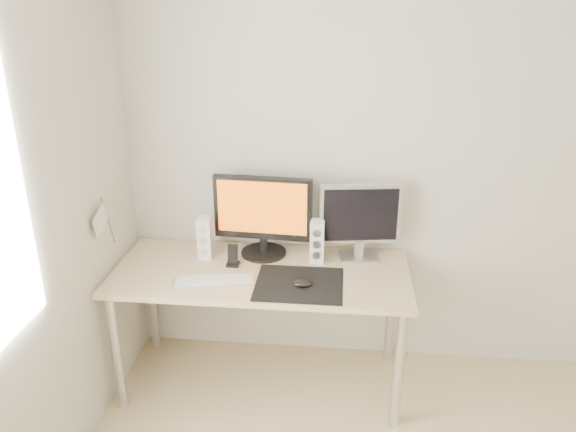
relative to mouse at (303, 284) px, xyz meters
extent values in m
plane|color=silver|center=(0.69, 0.53, 0.50)|extent=(3.50, 0.00, 3.50)
cube|color=black|center=(-0.02, 0.03, -0.02)|extent=(0.45, 0.40, 0.00)
ellipsoid|color=black|center=(0.00, 0.00, 0.00)|extent=(0.10, 0.06, 0.04)
cube|color=#D1B587|center=(-0.24, 0.16, -0.04)|extent=(1.60, 0.70, 0.03)
cylinder|color=silver|center=(-0.98, -0.13, -0.40)|extent=(0.05, 0.05, 0.70)
cylinder|color=silver|center=(0.50, -0.13, -0.40)|extent=(0.05, 0.05, 0.70)
cylinder|color=silver|center=(-0.98, 0.45, -0.40)|extent=(0.05, 0.05, 0.70)
cylinder|color=silver|center=(0.50, 0.45, -0.40)|extent=(0.05, 0.05, 0.70)
cylinder|color=black|center=(-0.25, 0.37, -0.01)|extent=(0.28, 0.28, 0.02)
cylinder|color=black|center=(-0.25, 0.37, 0.06)|extent=(0.05, 0.05, 0.12)
cube|color=black|center=(-0.25, 0.36, 0.27)|extent=(0.55, 0.08, 0.36)
cube|color=orange|center=(-0.25, 0.34, 0.28)|extent=(0.50, 0.04, 0.30)
cube|color=#ADAEB0|center=(0.29, 0.38, -0.01)|extent=(0.24, 0.19, 0.01)
cube|color=silver|center=(0.29, 0.38, 0.04)|extent=(0.06, 0.05, 0.10)
cube|color=silver|center=(0.29, 0.38, 0.24)|extent=(0.45, 0.11, 0.34)
cube|color=black|center=(0.29, 0.36, 0.24)|extent=(0.41, 0.07, 0.30)
cube|color=white|center=(-0.57, 0.29, 0.10)|extent=(0.08, 0.09, 0.24)
cylinder|color=silver|center=(-0.57, 0.25, 0.03)|extent=(0.05, 0.01, 0.05)
cylinder|color=#BBBCBE|center=(-0.57, 0.25, 0.10)|extent=(0.05, 0.01, 0.05)
cylinder|color=silver|center=(-0.57, 0.25, 0.17)|extent=(0.05, 0.01, 0.05)
cube|color=white|center=(0.06, 0.31, 0.10)|extent=(0.08, 0.09, 0.24)
cylinder|color=silver|center=(0.06, 0.27, 0.03)|extent=(0.05, 0.01, 0.05)
cylinder|color=silver|center=(0.06, 0.27, 0.10)|extent=(0.05, 0.01, 0.05)
cylinder|color=#ABABAD|center=(0.06, 0.27, 0.17)|extent=(0.05, 0.01, 0.05)
cube|color=silver|center=(-0.46, 0.01, -0.02)|extent=(0.44, 0.20, 0.01)
cube|color=silver|center=(-0.46, 0.01, -0.01)|extent=(0.41, 0.18, 0.01)
cube|color=black|center=(-0.40, 0.21, -0.01)|extent=(0.07, 0.06, 0.02)
cube|color=black|center=(-0.40, 0.21, 0.05)|extent=(0.06, 0.03, 0.11)
cylinder|color=#A57F54|center=(-1.03, 0.08, 0.27)|extent=(0.01, 0.10, 0.29)
cube|color=white|center=(-1.03, -0.01, 0.31)|extent=(0.00, 0.19, 0.15)
camera|label=1|loc=(0.18, -2.52, 1.38)|focal=35.00mm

